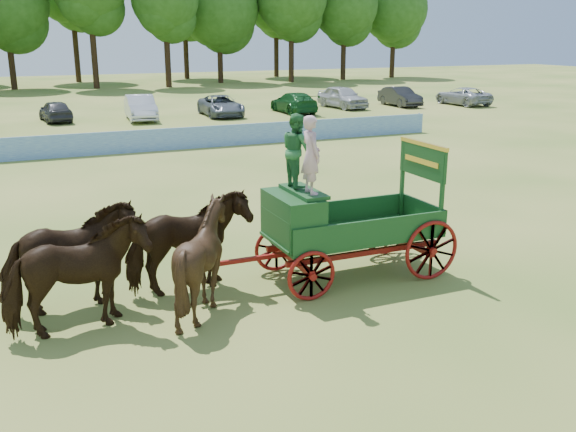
% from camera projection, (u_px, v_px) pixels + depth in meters
% --- Properties ---
extents(ground, '(160.00, 160.00, 0.00)m').
position_uv_depth(ground, '(440.00, 259.00, 15.94)').
color(ground, '#A89C4C').
rests_on(ground, ground).
extents(horse_lead_left, '(2.75, 1.54, 2.21)m').
position_uv_depth(horse_lead_left, '(76.00, 277.00, 11.77)').
color(horse_lead_left, '#321E0E').
rests_on(horse_lead_left, ground).
extents(horse_lead_right, '(2.75, 1.53, 2.21)m').
position_uv_depth(horse_lead_right, '(70.00, 258.00, 12.74)').
color(horse_lead_right, '#321E0E').
rests_on(horse_lead_right, ground).
extents(horse_wheel_left, '(2.33, 2.16, 2.21)m').
position_uv_depth(horse_wheel_left, '(203.00, 259.00, 12.69)').
color(horse_wheel_left, '#321E0E').
rests_on(horse_wheel_left, ground).
extents(horse_wheel_right, '(2.72, 1.44, 2.21)m').
position_uv_depth(horse_wheel_right, '(188.00, 243.00, 13.66)').
color(horse_wheel_right, '#321E0E').
rests_on(horse_wheel_right, ground).
extents(farm_dray, '(6.00, 2.00, 3.80)m').
position_uv_depth(farm_dray, '(323.00, 208.00, 14.17)').
color(farm_dray, maroon).
rests_on(farm_dray, ground).
extents(sponsor_banner, '(26.00, 0.08, 1.05)m').
position_uv_depth(sponsor_banner, '(200.00, 137.00, 31.28)').
color(sponsor_banner, '#2052AE').
rests_on(sponsor_banner, ground).
extents(parked_cars, '(51.59, 6.78, 1.64)m').
position_uv_depth(parked_cars, '(137.00, 108.00, 41.37)').
color(parked_cars, silver).
rests_on(parked_cars, ground).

